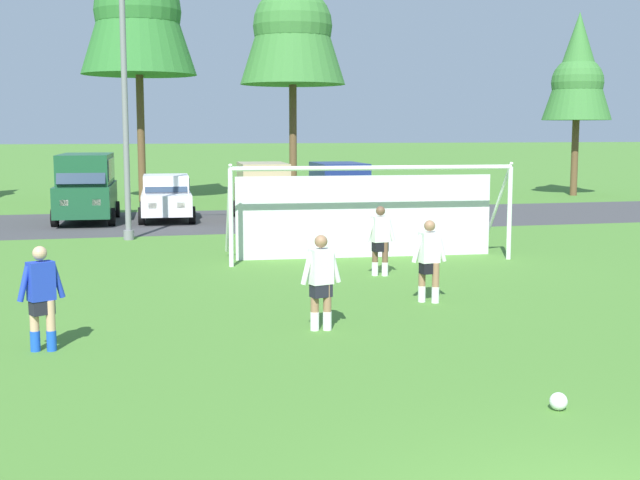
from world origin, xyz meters
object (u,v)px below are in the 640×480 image
player_winger_left (321,283)px  soccer_goal (367,210)px  player_defender_far (429,261)px  parked_car_slot_left (166,197)px  parked_car_slot_center (340,191)px  player_striker_near (380,241)px  street_lamp (131,105)px  soccer_ball (559,401)px  player_midfield_center (42,299)px  parked_car_slot_far_left (86,186)px  parked_car_slot_center_left (263,191)px

player_winger_left → soccer_goal: bearing=67.9°
soccer_goal → player_winger_left: soccer_goal is taller
player_defender_far → parked_car_slot_left: 17.36m
player_winger_left → parked_car_slot_center: size_ratio=0.35×
player_striker_near → street_lamp: bearing=123.8°
soccer_ball → player_striker_near: size_ratio=0.13×
player_midfield_center → parked_car_slot_far_left: size_ratio=0.33×
soccer_ball → player_striker_near: 9.82m
player_striker_near → parked_car_slot_far_left: 15.60m
soccer_ball → player_defender_far: (0.79, 6.55, 0.71)m
player_defender_far → parked_car_slot_left: size_ratio=0.38×
player_defender_far → parked_car_slot_left: (-4.14, 16.86, 0.05)m
soccer_ball → player_striker_near: bearing=85.3°
soccer_goal → player_winger_left: bearing=-112.1°
soccer_goal → player_winger_left: 8.33m
parked_car_slot_center_left → parked_car_slot_center: (2.83, -0.64, 0.00)m
street_lamp → player_midfield_center: bearing=-97.0°
parked_car_slot_far_left → parked_car_slot_center: size_ratio=1.05×
soccer_goal → parked_car_slot_left: 11.90m
soccer_ball → player_midfield_center: (-6.34, 4.40, 0.71)m
soccer_ball → parked_car_slot_far_left: bearing=104.8°
parked_car_slot_far_left → street_lamp: street_lamp is taller
parked_car_slot_far_left → parked_car_slot_center: parked_car_slot_far_left is taller
player_midfield_center → parked_car_slot_left: parked_car_slot_left is taller
parked_car_slot_left → soccer_ball: bearing=-81.9°
player_midfield_center → parked_car_slot_center: parked_car_slot_center is taller
parked_car_slot_left → parked_car_slot_center_left: (3.61, -0.60, 0.24)m
player_striker_near → parked_car_slot_center_left: 13.06m
player_striker_near → player_midfield_center: same height
soccer_goal → street_lamp: bearing=137.4°
soccer_ball → player_striker_near: (0.80, 9.76, 0.71)m
player_defender_far → parked_car_slot_center: bearing=81.6°
soccer_goal → parked_car_slot_center: 9.88m
soccer_goal → parked_car_slot_center: bearing=79.4°
player_midfield_center → parked_car_slot_left: bearing=81.0°
player_striker_near → parked_car_slot_center_left: size_ratio=0.35×
player_winger_left → parked_car_slot_far_left: (-4.41, 18.92, 0.52)m
soccer_ball → parked_car_slot_center: bearing=82.0°
parked_car_slot_far_left → parked_car_slot_center_left: bearing=-7.5°
player_striker_near → parked_car_slot_center: (2.30, 12.41, 0.29)m
soccer_ball → player_defender_far: bearing=83.1°
player_midfield_center → street_lamp: 14.02m
player_striker_near → street_lamp: street_lamp is taller
soccer_goal → parked_car_slot_center: size_ratio=1.62×
player_striker_near → street_lamp: (-5.46, 8.16, 3.32)m
soccer_goal → player_winger_left: size_ratio=4.59×
parked_car_slot_center_left → player_winger_left: bearing=-96.7°
player_midfield_center → parked_car_slot_far_left: bearing=89.7°
soccer_ball → player_midfield_center: size_ratio=0.13×
soccer_goal → player_midfield_center: (-7.62, -8.05, -0.47)m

